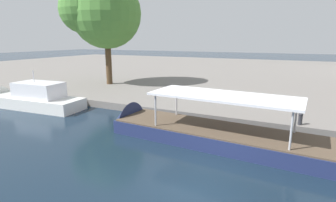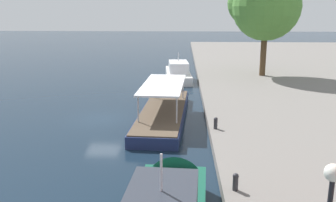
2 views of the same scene
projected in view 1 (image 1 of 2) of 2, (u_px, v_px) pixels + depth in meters
ground_plane at (196, 184)px, 10.62m from camera, size 220.00×220.00×0.00m
dock_promenade at (274, 74)px, 41.48m from camera, size 120.00×55.00×0.59m
motor_yacht_0 at (29, 100)px, 22.61m from camera, size 9.91×3.33×4.17m
tour_boat_1 at (201, 134)px, 15.27m from camera, size 14.08×3.92×4.01m
mooring_bollard_1 at (300, 118)px, 16.05m from camera, size 0.27×0.27×0.78m
tree_2 at (102, 11)px, 29.11m from camera, size 8.14×7.97×11.66m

